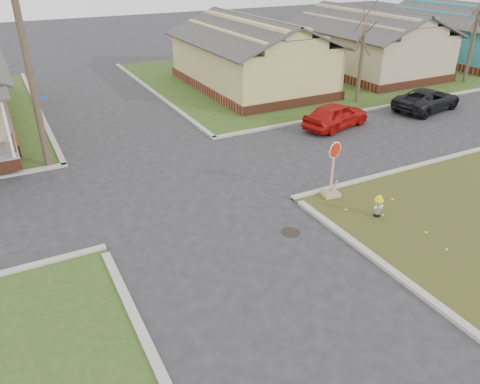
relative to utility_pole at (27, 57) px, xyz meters
name	(u,v)px	position (x,y,z in m)	size (l,w,h in m)	color
ground	(225,242)	(4.20, -8.90, -4.66)	(120.00, 120.00, 0.00)	#272729
verge_far_right	(370,65)	(26.20, 9.10, -4.64)	(37.00, 19.00, 0.05)	#2A4A1A
curbs	(171,182)	(4.20, -3.90, -4.66)	(80.00, 40.00, 0.12)	#ABA79A
manhole	(291,232)	(6.40, -9.40, -4.66)	(0.64, 0.64, 0.01)	black
side_house_yellow	(251,54)	(14.20, 7.60, -2.47)	(7.60, 11.60, 4.70)	brown
side_house_tan	(367,42)	(24.20, 7.60, -2.47)	(7.60, 11.60, 4.70)	brown
side_house_teal	(458,33)	(34.20, 7.60, -2.47)	(7.60, 11.60, 4.70)	brown
utility_pole	(27,57)	(0.00, 0.00, 0.00)	(1.80, 0.28, 9.00)	#3E3023
tree_mid_right	(360,67)	(18.20, 1.30, -2.51)	(0.22, 0.22, 4.20)	#3E3023
tree_far_right	(471,47)	(28.20, 1.60, -2.23)	(0.22, 0.22, 4.76)	#3E3023
fire_hydrant	(378,205)	(9.63, -9.97, -4.16)	(0.31, 0.31, 0.83)	black
stop_sign	(331,184)	(9.14, -7.94, -4.14)	(0.62, 0.61, 2.20)	tan
red_sedan	(336,115)	(14.18, -1.75, -3.98)	(1.61, 3.99, 1.36)	#B00F0C
dark_pickup	(427,99)	(20.82, -1.76, -4.02)	(2.11, 4.58, 1.27)	black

